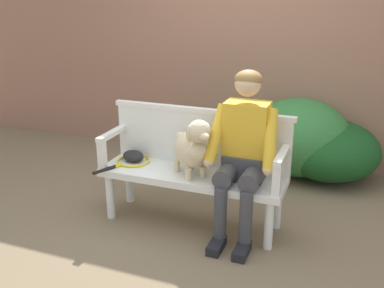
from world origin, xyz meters
name	(u,v)px	position (x,y,z in m)	size (l,w,h in m)	color
ground_plane	(192,222)	(0.00, 0.00, 0.00)	(40.00, 40.00, 0.00)	#7A664C
brick_garden_fence	(250,37)	(0.00, 1.81, 1.39)	(8.00, 0.30, 2.79)	#936651
hedge_bush_mid_right	(236,143)	(0.00, 1.40, 0.28)	(1.19, 1.04, 0.55)	#286B2D
hedge_bush_far_right	(329,150)	(0.99, 1.43, 0.31)	(1.04, 1.01, 0.62)	#194C1E
hedge_bush_mid_left	(299,137)	(0.67, 1.42, 0.41)	(1.08, 0.98, 0.82)	#337538
garden_bench	(192,180)	(0.00, 0.00, 0.40)	(1.55, 0.47, 0.46)	white
bench_backrest	(201,136)	(0.00, 0.20, 0.72)	(1.59, 0.06, 0.50)	white
bench_armrest_left_end	(108,143)	(-0.73, -0.08, 0.66)	(0.06, 0.47, 0.28)	white
bench_armrest_right_end	(280,166)	(0.73, -0.08, 0.66)	(0.06, 0.47, 0.28)	white
person_seated	(243,148)	(0.43, -0.01, 0.74)	(0.56, 0.63, 1.33)	black
dog_on_bench	(192,147)	(0.03, -0.07, 0.72)	(0.45, 0.44, 0.50)	beige
tennis_racket	(131,162)	(-0.58, 0.01, 0.47)	(0.38, 0.58, 0.03)	yellow
baseball_glove	(133,156)	(-0.58, 0.06, 0.51)	(0.22, 0.17, 0.09)	black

